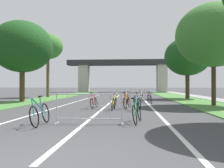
# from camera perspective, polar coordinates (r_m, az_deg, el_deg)

# --- Properties ---
(ground_plane) EXTENTS (300.00, 300.00, 0.00)m
(ground_plane) POSITION_cam_1_polar(r_m,az_deg,el_deg) (4.21, -19.02, -18.76)
(ground_plane) COLOR #3D3D3F
(grass_verge_left) EXTENTS (3.28, 50.63, 0.05)m
(grass_verge_left) POSITION_cam_1_polar(r_m,az_deg,el_deg) (25.83, -14.58, -3.29)
(grass_verge_left) COLOR #477A38
(grass_verge_left) RESTS_ON ground
(grass_verge_right) EXTENTS (3.28, 50.63, 0.05)m
(grass_verge_right) POSITION_cam_1_polar(r_m,az_deg,el_deg) (24.97, 16.81, -3.38)
(grass_verge_right) COLOR #477A38
(grass_verge_right) RESTS_ON ground
(sidewalk_path_right) EXTENTS (1.89, 50.63, 0.08)m
(sidewalk_path_right) POSITION_cam_1_polar(r_m,az_deg,el_deg) (25.64, 22.47, -3.26)
(sidewalk_path_right) COLOR gray
(sidewalk_path_right) RESTS_ON ground
(lane_stripe_center) EXTENTS (0.14, 29.29, 0.01)m
(lane_stripe_center) POSITION_cam_1_polar(r_m,az_deg,el_deg) (18.42, -0.40, -4.53)
(lane_stripe_center) COLOR silver
(lane_stripe_center) RESTS_ON ground
(lane_stripe_right_lane) EXTENTS (0.14, 29.29, 0.01)m
(lane_stripe_right_lane) POSITION_cam_1_polar(r_m,az_deg,el_deg) (18.40, 8.60, -4.53)
(lane_stripe_right_lane) COLOR silver
(lane_stripe_right_lane) RESTS_ON ground
(lane_stripe_left_lane) EXTENTS (0.14, 29.29, 0.01)m
(lane_stripe_left_lane) POSITION_cam_1_polar(r_m,az_deg,el_deg) (18.89, -9.15, -4.42)
(lane_stripe_left_lane) COLOR silver
(lane_stripe_left_lane) RESTS_ON ground
(overpass_bridge) EXTENTS (21.67, 2.95, 6.38)m
(overpass_bridge) POSITION_cam_1_polar(r_m,az_deg,el_deg) (45.64, 2.58, 3.58)
(overpass_bridge) COLOR #2D2D30
(overpass_bridge) RESTS_ON ground
(tree_left_oak_mid) EXTENTS (4.87, 4.87, 6.54)m
(tree_left_oak_mid) POSITION_cam_1_polar(r_m,az_deg,el_deg) (20.19, -21.30, 8.53)
(tree_left_oak_mid) COLOR #4C3823
(tree_left_oak_mid) RESTS_ON ground
(tree_left_pine_near) EXTENTS (3.35, 3.35, 7.18)m
(tree_left_pine_near) POSITION_cam_1_polar(r_m,az_deg,el_deg) (27.26, -15.55, 8.83)
(tree_left_pine_near) COLOR brown
(tree_left_pine_near) RESTS_ON ground
(tree_right_oak_near) EXTENTS (4.87, 4.87, 6.68)m
(tree_right_oak_near) POSITION_cam_1_polar(r_m,az_deg,el_deg) (16.72, 23.79, 10.95)
(tree_right_oak_near) COLOR #3D2D1E
(tree_right_oak_near) RESTS_ON ground
(tree_right_pine_far) EXTENTS (4.49, 4.49, 6.13)m
(tree_right_pine_far) POSITION_cam_1_polar(r_m,az_deg,el_deg) (24.21, 18.13, 6.44)
(tree_right_pine_far) COLOR #3D2D1E
(tree_right_pine_far) RESTS_ON ground
(crowd_barrier_nearest) EXTENTS (2.34, 0.48, 1.05)m
(crowd_barrier_nearest) POSITION_cam_1_polar(r_m,az_deg,el_deg) (8.08, -5.74, -6.13)
(crowd_barrier_nearest) COLOR #ADADB2
(crowd_barrier_nearest) RESTS_ON ground
(crowd_barrier_second) EXTENTS (2.35, 0.50, 1.05)m
(crowd_barrier_second) POSITION_cam_1_polar(r_m,az_deg,el_deg) (13.07, -0.53, -3.95)
(crowd_barrier_second) COLOR #ADADB2
(crowd_barrier_second) RESTS_ON ground
(crowd_barrier_third) EXTENTS (2.35, 0.53, 1.05)m
(crowd_barrier_third) POSITION_cam_1_polar(r_m,az_deg,el_deg) (18.08, 4.56, -2.97)
(crowd_barrier_third) COLOR #ADADB2
(crowd_barrier_third) RESTS_ON ground
(bicycle_white_0) EXTENTS (0.42, 1.71, 0.98)m
(bicycle_white_0) POSITION_cam_1_polar(r_m,az_deg,el_deg) (17.66, 3.56, -3.52)
(bicycle_white_0) COLOR black
(bicycle_white_0) RESTS_ON ground
(bicycle_orange_1) EXTENTS (0.52, 1.64, 0.97)m
(bicycle_orange_1) POSITION_cam_1_polar(r_m,az_deg,el_deg) (13.47, 3.70, -4.49)
(bicycle_orange_1) COLOR black
(bicycle_orange_1) RESTS_ON ground
(bicycle_purple_2) EXTENTS (0.55, 1.65, 0.96)m
(bicycle_purple_2) POSITION_cam_1_polar(r_m,az_deg,el_deg) (17.61, 9.24, -3.53)
(bicycle_purple_2) COLOR black
(bicycle_purple_2) RESTS_ON ground
(bicycle_teal_3) EXTENTS (0.43, 1.76, 0.99)m
(bicycle_teal_3) POSITION_cam_1_polar(r_m,az_deg,el_deg) (8.18, -17.34, -6.96)
(bicycle_teal_3) COLOR black
(bicycle_teal_3) RESTS_ON ground
(bicycle_yellow_4) EXTENTS (0.46, 1.67, 0.96)m
(bicycle_yellow_4) POSITION_cam_1_polar(r_m,az_deg,el_deg) (12.69, 0.51, -4.71)
(bicycle_yellow_4) COLOR black
(bicycle_yellow_4) RESTS_ON ground
(bicycle_green_5) EXTENTS (0.54, 1.71, 0.92)m
(bicycle_green_5) POSITION_cam_1_polar(r_m,az_deg,el_deg) (8.34, 6.12, -6.90)
(bicycle_green_5) COLOR black
(bicycle_green_5) RESTS_ON ground
(bicycle_red_6) EXTENTS (0.43, 1.71, 0.93)m
(bicycle_red_6) POSITION_cam_1_polar(r_m,az_deg,el_deg) (13.67, -4.51, -4.47)
(bicycle_red_6) COLOR black
(bicycle_red_6) RESTS_ON ground
(bicycle_blue_7) EXTENTS (0.67, 1.73, 0.97)m
(bicycle_blue_7) POSITION_cam_1_polar(r_m,az_deg,el_deg) (12.50, 6.32, -4.82)
(bicycle_blue_7) COLOR black
(bicycle_blue_7) RESTS_ON ground
(bicycle_silver_8) EXTENTS (0.55, 1.68, 0.94)m
(bicycle_silver_8) POSITION_cam_1_polar(r_m,az_deg,el_deg) (18.61, 7.32, -3.35)
(bicycle_silver_8) COLOR black
(bicycle_silver_8) RESTS_ON ground
(bicycle_black_9) EXTENTS (0.45, 1.59, 0.92)m
(bicycle_black_9) POSITION_cam_1_polar(r_m,az_deg,el_deg) (18.67, 3.86, -3.39)
(bicycle_black_9) COLOR black
(bicycle_black_9) RESTS_ON ground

